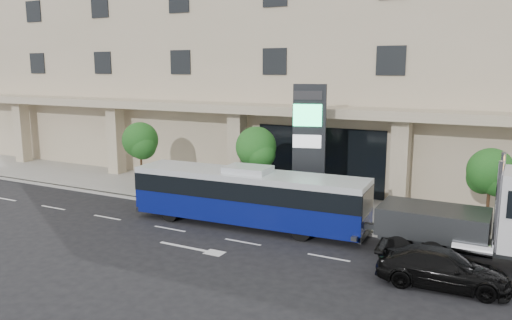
% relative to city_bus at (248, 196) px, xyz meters
% --- Properties ---
extents(ground, '(120.00, 120.00, 0.00)m').
position_rel_city_bus_xyz_m(ground, '(0.94, -0.73, -1.50)').
color(ground, black).
rests_on(ground, ground).
extents(sidewalk, '(120.00, 6.00, 0.15)m').
position_rel_city_bus_xyz_m(sidewalk, '(0.94, 4.27, -1.43)').
color(sidewalk, gray).
rests_on(sidewalk, ground).
extents(curb, '(120.00, 0.30, 0.15)m').
position_rel_city_bus_xyz_m(curb, '(0.94, 1.27, -1.43)').
color(curb, gray).
rests_on(curb, ground).
extents(convention_center, '(60.00, 17.60, 20.00)m').
position_rel_city_bus_xyz_m(convention_center, '(0.94, 14.69, 8.47)').
color(convention_center, tan).
rests_on(convention_center, ground).
extents(tree_left, '(2.27, 2.20, 4.22)m').
position_rel_city_bus_xyz_m(tree_left, '(-9.03, 2.86, 1.61)').
color(tree_left, '#422B19').
rests_on(tree_left, sidewalk).
extents(tree_mid, '(2.28, 2.20, 4.38)m').
position_rel_city_bus_xyz_m(tree_mid, '(-1.03, 2.86, 1.76)').
color(tree_mid, '#422B19').
rests_on(tree_mid, sidewalk).
extents(tree_right, '(2.10, 2.00, 4.04)m').
position_rel_city_bus_xyz_m(tree_right, '(10.47, 2.86, 1.54)').
color(tree_right, '#422B19').
rests_on(tree_right, sidewalk).
extents(city_bus, '(11.76, 3.07, 2.95)m').
position_rel_city_bus_xyz_m(city_bus, '(0.00, 0.00, 0.00)').
color(city_bus, black).
rests_on(city_bus, ground).
extents(tow_truck, '(9.59, 2.51, 4.37)m').
position_rel_city_bus_xyz_m(tow_truck, '(11.16, -0.32, 0.30)').
color(tow_truck, '#2D3033').
rests_on(tow_truck, ground).
extents(black_sedan, '(4.63, 2.13, 1.31)m').
position_rel_city_bus_xyz_m(black_sedan, '(9.37, -2.95, -0.84)').
color(black_sedan, black).
rests_on(black_sedan, ground).
extents(signage_pylon, '(1.75, 1.04, 6.66)m').
position_rel_city_bus_xyz_m(signage_pylon, '(1.89, 3.14, 2.03)').
color(signage_pylon, black).
rests_on(signage_pylon, sidewalk).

